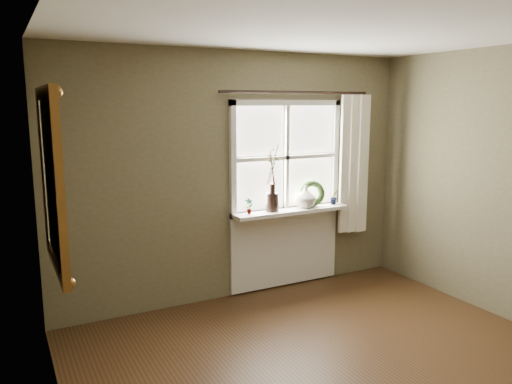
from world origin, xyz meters
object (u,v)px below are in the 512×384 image
Objects in this scene: dark_jug at (272,202)px; gilt_mirror at (51,180)px; wreath at (312,196)px; cream_vase at (306,197)px.

gilt_mirror is at bearing -155.20° from dark_jug.
wreath is at bearing 4.24° from dark_jug.
wreath is at bearing 21.20° from gilt_mirror.
gilt_mirror is at bearing -158.72° from cream_vase.
wreath is (0.11, 0.04, -0.01)m from cream_vase.
cream_vase reaches higher than dark_jug.
cream_vase is 0.83× the size of wreath.
cream_vase is at bearing 21.28° from gilt_mirror.
wreath reaches higher than dark_jug.
gilt_mirror is (-2.28, -1.05, 0.55)m from dark_jug.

